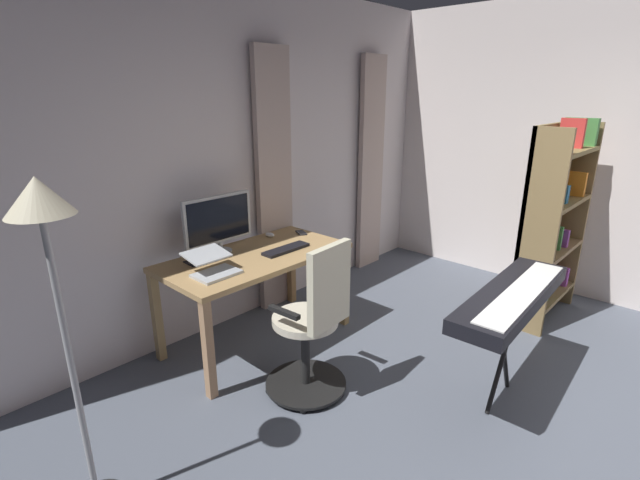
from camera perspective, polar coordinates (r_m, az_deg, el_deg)
name	(u,v)px	position (r m, az deg, el deg)	size (l,w,h in m)	color
back_room_partition	(236,160)	(3.99, -10.45, 9.89)	(5.12, 0.10, 2.83)	silver
curtain_left_panel	(371,166)	(5.20, 6.37, 9.20)	(0.38, 0.06, 2.34)	#C1ABA1
curtain_right_panel	(274,184)	(4.15, -5.77, 6.95)	(0.38, 0.06, 2.34)	#C1ABA1
desk	(256,265)	(3.62, -8.01, -3.17)	(1.47, 0.75, 0.75)	tan
office_chair	(313,327)	(3.03, -0.85, -10.83)	(0.56, 0.56, 1.09)	black
computer_monitor	(218,221)	(3.63, -12.61, 2.35)	(0.61, 0.18, 0.46)	#B7BCC1
computer_keyboard	(286,249)	(3.65, -4.27, -1.15)	(0.42, 0.12, 0.02)	black
laptop	(213,267)	(3.26, -13.29, -3.26)	(0.31, 0.33, 0.15)	#B7BCC1
computer_mouse	(270,235)	(4.01, -6.30, 0.66)	(0.06, 0.10, 0.04)	white
cell_phone_by_monitor	(301,233)	(4.09, -2.36, 0.92)	(0.07, 0.14, 0.01)	#232328
cell_phone_face_up	(192,263)	(3.50, -15.75, -2.81)	(0.07, 0.14, 0.01)	black
bookshelf	(549,221)	(4.48, 26.80, 2.17)	(0.88, 0.30, 1.76)	olive
piano_keyboard	(512,298)	(3.09, 22.96, -6.76)	(1.28, 0.38, 0.81)	black
floor_lamp	(51,265)	(2.18, -30.60, -2.71)	(0.28, 0.28, 1.66)	black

